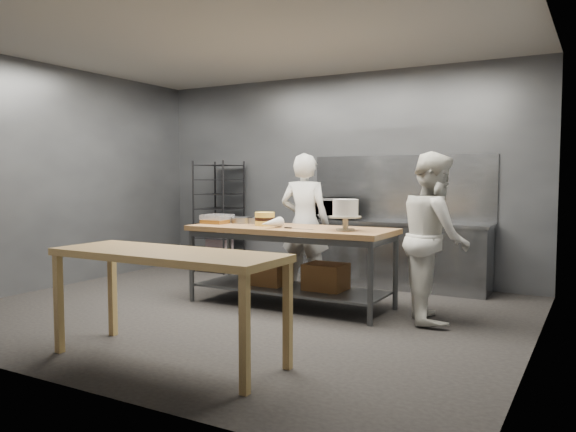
# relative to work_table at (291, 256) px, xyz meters

# --- Properties ---
(ground) EXTENTS (6.00, 6.00, 0.00)m
(ground) POSITION_rel_work_table_xyz_m (-0.33, -0.53, -0.57)
(ground) COLOR black
(ground) RESTS_ON ground
(back_wall) EXTENTS (6.00, 0.04, 3.00)m
(back_wall) POSITION_rel_work_table_xyz_m (-0.33, 1.97, 0.93)
(back_wall) COLOR #4C4F54
(back_wall) RESTS_ON ground
(work_table) EXTENTS (2.40, 0.90, 0.92)m
(work_table) POSITION_rel_work_table_xyz_m (0.00, 0.00, 0.00)
(work_table) COLOR olive
(work_table) RESTS_ON ground
(near_counter) EXTENTS (2.00, 0.70, 0.90)m
(near_counter) POSITION_rel_work_table_xyz_m (0.10, -2.23, 0.24)
(near_counter) COLOR #986B3E
(near_counter) RESTS_ON ground
(back_counter) EXTENTS (2.60, 0.60, 0.90)m
(back_counter) POSITION_rel_work_table_xyz_m (0.67, 1.65, -0.12)
(back_counter) COLOR slate
(back_counter) RESTS_ON ground
(splashback_panel) EXTENTS (2.60, 0.02, 0.90)m
(splashback_panel) POSITION_rel_work_table_xyz_m (0.67, 1.95, 0.78)
(splashback_panel) COLOR slate
(splashback_panel) RESTS_ON back_counter
(speed_rack) EXTENTS (0.63, 0.68, 1.75)m
(speed_rack) POSITION_rel_work_table_xyz_m (-2.18, 1.57, 0.28)
(speed_rack) COLOR black
(speed_rack) RESTS_ON ground
(chef_behind) EXTENTS (0.70, 0.51, 1.80)m
(chef_behind) POSITION_rel_work_table_xyz_m (-0.21, 0.75, 0.33)
(chef_behind) COLOR white
(chef_behind) RESTS_ON ground
(chef_right) EXTENTS (0.95, 1.05, 1.76)m
(chef_right) POSITION_rel_work_table_xyz_m (1.64, 0.12, 0.31)
(chef_right) COLOR white
(chef_right) RESTS_ON ground
(microwave) EXTENTS (0.54, 0.37, 0.30)m
(microwave) POSITION_rel_work_table_xyz_m (-0.22, 1.65, 0.48)
(microwave) COLOR black
(microwave) RESTS_ON back_counter
(frosted_cake_stand) EXTENTS (0.34, 0.34, 0.34)m
(frosted_cake_stand) POSITION_rel_work_table_xyz_m (0.74, -0.13, 0.57)
(frosted_cake_stand) COLOR #B8AE93
(frosted_cake_stand) RESTS_ON work_table
(layer_cake) EXTENTS (0.23, 0.23, 0.16)m
(layer_cake) POSITION_rel_work_table_xyz_m (-0.34, -0.02, 0.43)
(layer_cake) COLOR #F7BE4E
(layer_cake) RESTS_ON work_table
(cake_pans) EXTENTS (0.64, 0.31, 0.07)m
(cake_pans) POSITION_rel_work_table_xyz_m (-0.79, 0.16, 0.39)
(cake_pans) COLOR gray
(cake_pans) RESTS_ON work_table
(piping_bag) EXTENTS (0.13, 0.38, 0.12)m
(piping_bag) POSITION_rel_work_table_xyz_m (-0.10, -0.28, 0.41)
(piping_bag) COLOR silver
(piping_bag) RESTS_ON work_table
(offset_spatula) EXTENTS (0.36, 0.02, 0.02)m
(offset_spatula) POSITION_rel_work_table_xyz_m (0.17, -0.20, 0.35)
(offset_spatula) COLOR slate
(offset_spatula) RESTS_ON work_table
(pastry_clamshells) EXTENTS (0.32, 0.35, 0.11)m
(pastry_clamshells) POSITION_rel_work_table_xyz_m (-1.04, -0.02, 0.40)
(pastry_clamshells) COLOR #925D1D
(pastry_clamshells) RESTS_ON work_table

